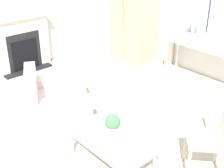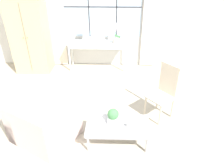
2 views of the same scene
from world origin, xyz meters
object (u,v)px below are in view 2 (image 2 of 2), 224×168
Objects in this scene: potted_orchid at (116,35)px; potted_plant_small at (113,115)px; coffee_table at (118,127)px; armoire at (30,32)px; table_lamp at (83,27)px; pillar_candle at (129,125)px; armchair_upholstered at (44,127)px; side_chair_wooden at (165,89)px; console_table at (97,45)px.

potted_orchid is 2.10× the size of potted_plant_small.
armoire is at bearing 130.57° from coffee_table.
coffee_table is (0.08, -2.75, -0.66)m from potted_orchid.
table_lamp is 4.53× the size of pillar_candle.
armoire reaches higher than armchair_upholstered.
pillar_candle is at bearing -130.46° from side_chair_wooden.
potted_plant_small is (1.21, 0.05, 0.24)m from armchair_upholstered.
table_lamp reaches higher than pillar_candle.
coffee_table is (1.29, -0.05, 0.08)m from armchair_upholstered.
armoire is at bearing -179.21° from potted_orchid.
potted_plant_small is (0.85, -2.74, -0.68)m from table_lamp.
table_lamp reaches higher than console_table.
potted_orchid reaches higher than coffee_table.
side_chair_wooden reaches higher than armchair_upholstered.
pillar_candle is (0.26, -2.80, -0.58)m from potted_orchid.
potted_orchid reaches higher than table_lamp.
armoire is 2.25m from potted_orchid.
potted_orchid is 0.49× the size of coffee_table.
side_chair_wooden is (3.22, -1.93, -0.47)m from armoire.
potted_orchid is at bearing -6.94° from console_table.
armchair_upholstered is 1.48m from pillar_candle.
pillar_candle is at bearing -47.83° from armoire.
console_table reaches higher than armchair_upholstered.
side_chair_wooden is at bearing -63.61° from potted_orchid.
potted_orchid is (0.85, -0.09, -0.18)m from table_lamp.
table_lamp is (1.40, 0.12, 0.10)m from armoire.
coffee_table is at bearing 164.81° from pillar_candle.
potted_orchid is 2.83m from coffee_table.
armoire reaches higher than side_chair_wooden.
console_table reaches higher than potted_plant_small.
potted_plant_small is (0.00, -2.66, -0.50)m from potted_orchid.
potted_plant_small is (0.50, -2.72, -0.21)m from console_table.
armchair_upholstered is 1.19× the size of coffee_table.
side_chair_wooden is (1.48, -2.03, -0.10)m from console_table.
coffee_table is 0.21m from potted_plant_small.
potted_orchid is (0.50, -0.06, 0.29)m from console_table.
armoire is 4.07× the size of potted_orchid.
table_lamp is 2.95m from potted_plant_small.
side_chair_wooden is 9.86× the size of pillar_candle.
console_table is (1.75, 0.09, -0.36)m from armoire.
armoire reaches higher than table_lamp.
side_chair_wooden is (2.18, 0.74, 0.35)m from armchair_upholstered.
potted_plant_small is at bearing -49.41° from armoire.
coffee_table is at bearing -2.02° from armchair_upholstered.
pillar_candle is at bearing -29.16° from potted_plant_small.
table_lamp is at bearing 111.06° from pillar_candle.
potted_plant_small is (-0.97, -0.69, -0.11)m from side_chair_wooden.
side_chair_wooden is at bearing -30.98° from armoire.
armchair_upholstered is 5.08× the size of potted_plant_small.
pillar_candle is at bearing -3.66° from armchair_upholstered.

